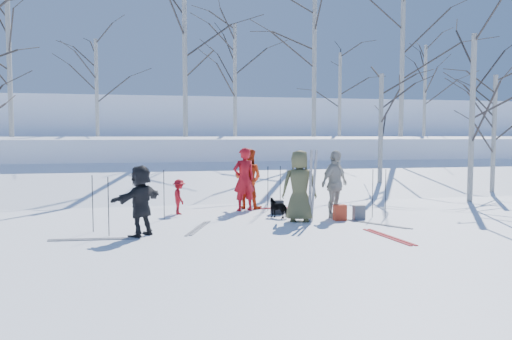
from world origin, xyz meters
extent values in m
plane|color=white|center=(0.00, 0.00, 0.00)|extent=(120.00, 120.00, 0.00)
cube|color=white|center=(0.00, 7.00, 0.15)|extent=(70.00, 9.49, 4.12)
cube|color=white|center=(0.00, 17.00, 1.00)|extent=(70.00, 18.00, 2.20)
cube|color=white|center=(0.00, 38.00, 2.00)|extent=(90.00, 30.00, 6.00)
imported|color=#4E4E2F|center=(0.93, 0.39, 0.95)|extent=(1.05, 0.82, 1.89)
imported|color=#AF1019|center=(-0.14, 2.56, 0.95)|extent=(0.77, 0.59, 1.90)
imported|color=red|center=(0.07, 3.00, 0.93)|extent=(1.14, 1.08, 1.86)
imported|color=#AF1019|center=(-2.10, 2.28, 0.51)|extent=(0.49, 0.71, 1.01)
imported|color=beige|center=(2.06, 0.78, 0.93)|extent=(1.16, 0.99, 1.86)
imported|color=black|center=(-3.12, -0.69, 0.80)|extent=(1.34, 1.44, 1.61)
imported|color=black|center=(0.56, 1.10, 0.27)|extent=(0.66, 0.67, 0.54)
cube|color=silver|center=(1.16, 0.18, 0.95)|extent=(0.07, 0.16, 1.90)
cube|color=silver|center=(1.24, 0.14, 0.95)|extent=(0.14, 0.23, 1.89)
cylinder|color=black|center=(0.97, 2.50, 0.67)|extent=(0.02, 0.02, 1.34)
cylinder|color=black|center=(3.09, 0.57, 0.67)|extent=(0.02, 0.02, 1.34)
cylinder|color=black|center=(-4.24, 0.04, 0.67)|extent=(0.02, 0.02, 1.34)
cylinder|color=black|center=(3.44, 0.49, 0.67)|extent=(0.02, 0.02, 1.34)
cylinder|color=black|center=(-2.55, 1.44, 0.67)|extent=(0.02, 0.02, 1.34)
cylinder|color=black|center=(0.56, 2.38, 0.67)|extent=(0.02, 0.02, 1.34)
cylinder|color=black|center=(-3.84, -0.50, 0.67)|extent=(0.02, 0.02, 1.34)
cube|color=#B8341C|center=(2.04, 0.33, 0.21)|extent=(0.32, 0.22, 0.42)
cube|color=#55585D|center=(2.60, 0.36, 0.19)|extent=(0.30, 0.20, 0.38)
cube|color=black|center=(0.66, 1.68, 0.20)|extent=(0.34, 0.24, 0.40)
camera|label=1|loc=(-2.92, -12.10, 2.27)|focal=35.00mm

